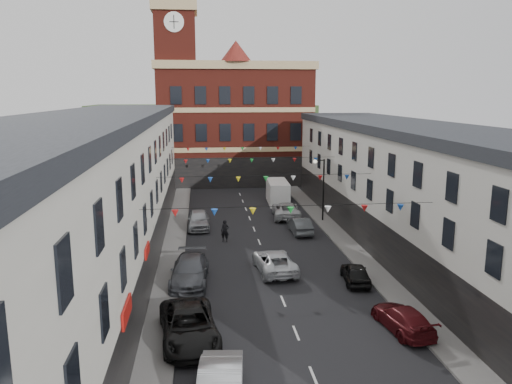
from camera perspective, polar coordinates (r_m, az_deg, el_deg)
name	(u,v)px	position (r m, az deg, el deg)	size (l,w,h in m)	color
ground	(273,277)	(33.68, 1.99, -9.67)	(160.00, 160.00, 0.00)	black
pavement_left	(170,269)	(35.28, -9.78, -8.72)	(1.80, 64.00, 0.15)	#605E5B
pavement_right	(364,262)	(37.05, 12.25, -7.84)	(1.80, 64.00, 0.15)	#605E5B
terrace_left	(89,199)	(33.58, -18.52, -0.80)	(8.40, 56.00, 10.70)	beige
terrace_right	(440,199)	(36.78, 20.28, -0.71)	(8.40, 56.00, 9.70)	beige
civic_building	(234,122)	(69.35, -2.55, 7.97)	(20.60, 13.30, 18.50)	maroon
clock_tower	(176,70)	(66.27, -9.10, 13.57)	(5.60, 5.60, 30.00)	maroon
distant_hill	(204,132)	(93.40, -6.00, 6.81)	(40.00, 14.00, 10.00)	#2A4821
street_lamp	(321,181)	(47.20, 7.44, 1.22)	(1.10, 0.36, 6.00)	black
car_left_c	(189,325)	(25.52, -7.68, -14.88)	(2.68, 5.81, 1.61)	black
car_left_d	(190,271)	(32.65, -7.59, -8.91)	(2.29, 5.64, 1.64)	#42454B
car_left_e	(199,220)	(45.41, -6.57, -3.14)	(1.93, 4.80, 1.63)	#979AA0
car_right_c	(403,318)	(27.46, 16.41, -13.69)	(1.80, 4.42, 1.28)	#521014
car_right_d	(356,273)	(33.11, 11.31, -9.08)	(1.52, 3.78, 1.29)	black
car_right_e	(300,225)	(43.77, 5.02, -3.80)	(1.50, 4.31, 1.42)	#4A4E51
car_right_f	(286,210)	(49.08, 3.46, -2.07)	(2.53, 5.49, 1.53)	#BABDC0
moving_car	(275,261)	(34.41, 2.14, -7.93)	(2.40, 5.20, 1.45)	silver
white_van	(278,192)	(55.51, 2.49, -0.01)	(2.15, 5.58, 2.47)	white
pedestrian	(225,231)	(41.11, -3.57, -4.47)	(0.67, 0.44, 1.83)	black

